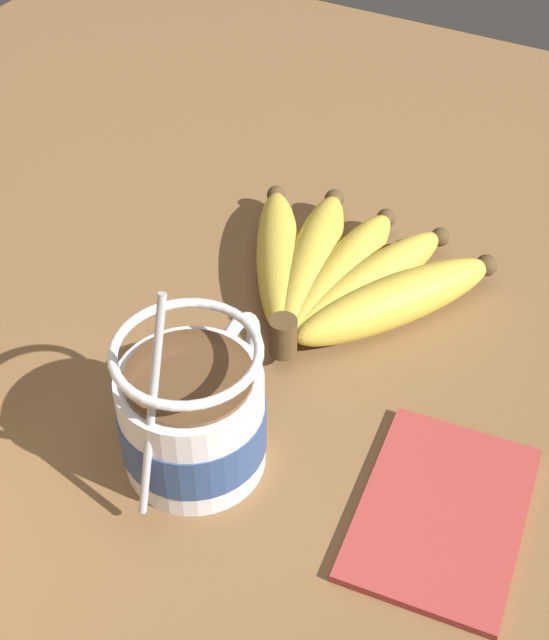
{
  "coord_description": "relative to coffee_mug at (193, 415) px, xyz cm",
  "views": [
    {
      "loc": [
        -35.79,
        -18.2,
        49.01
      ],
      "look_at": [
        3.48,
        2.96,
        7.7
      ],
      "focal_mm": 50.0,
      "sensor_mm": 36.0,
      "label": 1
    }
  ],
  "objects": [
    {
      "name": "napkin",
      "position": [
        3.27,
        -15.52,
        -3.79
      ],
      "size": [
        14.75,
        11.07,
        0.6
      ],
      "color": "#A33833",
      "rests_on": "table"
    },
    {
      "name": "banana_bunch",
      "position": [
        18.98,
        -1.17,
        -2.26
      ],
      "size": [
        19.54,
        22.1,
        4.21
      ],
      "color": "#4C381E",
      "rests_on": "table"
    },
    {
      "name": "coffee_mug",
      "position": [
        0.0,
        0.0,
        0.0
      ],
      "size": [
        14.3,
        9.2,
        15.45
      ],
      "color": "silver",
      "rests_on": "table"
    },
    {
      "name": "table",
      "position": [
        6.23,
        -3.42,
        -5.75
      ],
      "size": [
        122.94,
        122.94,
        3.31
      ],
      "color": "brown",
      "rests_on": "ground"
    }
  ]
}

